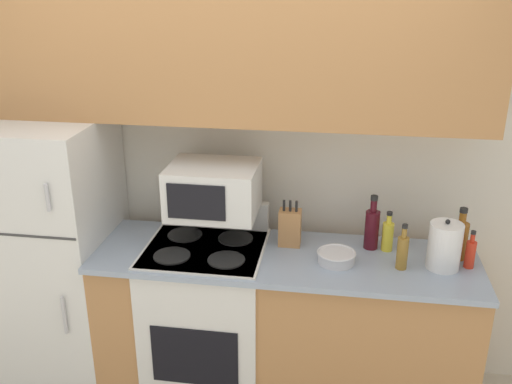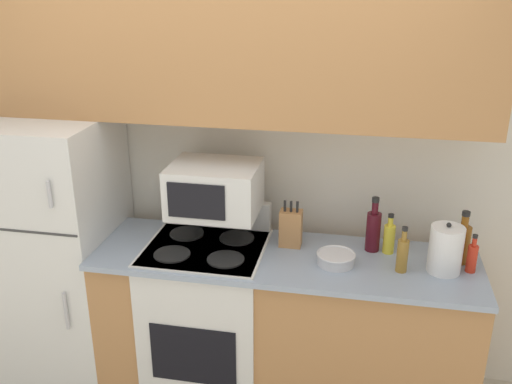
% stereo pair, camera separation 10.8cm
% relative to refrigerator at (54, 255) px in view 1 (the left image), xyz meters
% --- Properties ---
extents(wall_back, '(8.00, 0.05, 2.55)m').
position_rel_refrigerator_xyz_m(wall_back, '(1.00, 0.37, 0.48)').
color(wall_back, silver).
rests_on(wall_back, ground_plane).
extents(lower_cabinets, '(2.01, 0.62, 0.93)m').
position_rel_refrigerator_xyz_m(lower_cabinets, '(1.35, -0.05, -0.33)').
color(lower_cabinets, '#B27A47').
rests_on(lower_cabinets, ground_plane).
extents(refrigerator, '(0.68, 0.70, 1.59)m').
position_rel_refrigerator_xyz_m(refrigerator, '(0.00, 0.00, 0.00)').
color(refrigerator, silver).
rests_on(refrigerator, ground_plane).
extents(upper_cabinets, '(2.69, 0.36, 0.65)m').
position_rel_refrigerator_xyz_m(upper_cabinets, '(1.00, 0.17, 1.12)').
color(upper_cabinets, '#B27A47').
rests_on(upper_cabinets, refrigerator).
extents(stove, '(0.64, 0.60, 1.10)m').
position_rel_refrigerator_xyz_m(stove, '(0.92, -0.06, -0.31)').
color(stove, silver).
rests_on(stove, ground_plane).
extents(microwave, '(0.47, 0.38, 0.27)m').
position_rel_refrigerator_xyz_m(microwave, '(0.95, 0.03, 0.45)').
color(microwave, silver).
rests_on(microwave, stove).
extents(knife_block, '(0.12, 0.09, 0.26)m').
position_rel_refrigerator_xyz_m(knife_block, '(1.36, 0.06, 0.24)').
color(knife_block, '#B27A47').
rests_on(knife_block, lower_cabinets).
extents(bowl, '(0.20, 0.20, 0.06)m').
position_rel_refrigerator_xyz_m(bowl, '(1.61, -0.11, 0.17)').
color(bowl, silver).
rests_on(bowl, lower_cabinets).
extents(bottle_whiskey, '(0.08, 0.08, 0.28)m').
position_rel_refrigerator_xyz_m(bottle_whiskey, '(2.23, 0.04, 0.25)').
color(bottle_whiskey, brown).
rests_on(bottle_whiskey, lower_cabinets).
extents(bottle_vinegar, '(0.06, 0.06, 0.24)m').
position_rel_refrigerator_xyz_m(bottle_vinegar, '(1.93, -0.12, 0.23)').
color(bottle_vinegar, olive).
rests_on(bottle_vinegar, lower_cabinets).
extents(bottle_cooking_spray, '(0.06, 0.06, 0.22)m').
position_rel_refrigerator_xyz_m(bottle_cooking_spray, '(1.88, 0.08, 0.23)').
color(bottle_cooking_spray, gold).
rests_on(bottle_cooking_spray, lower_cabinets).
extents(bottle_wine_red, '(0.08, 0.08, 0.30)m').
position_rel_refrigerator_xyz_m(bottle_wine_red, '(1.79, 0.09, 0.26)').
color(bottle_wine_red, '#470F19').
rests_on(bottle_wine_red, lower_cabinets).
extents(bottle_hot_sauce, '(0.05, 0.05, 0.20)m').
position_rel_refrigerator_xyz_m(bottle_hot_sauce, '(2.27, -0.05, 0.22)').
color(bottle_hot_sauce, red).
rests_on(bottle_hot_sauce, lower_cabinets).
extents(kettle, '(0.16, 0.16, 0.26)m').
position_rel_refrigerator_xyz_m(kettle, '(2.14, -0.08, 0.26)').
color(kettle, white).
rests_on(kettle, lower_cabinets).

